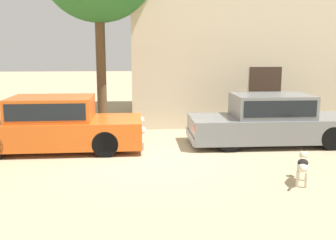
{
  "coord_description": "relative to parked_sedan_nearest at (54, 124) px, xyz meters",
  "views": [
    {
      "loc": [
        -0.04,
        -9.43,
        2.66
      ],
      "look_at": [
        0.66,
        0.2,
        0.9
      ],
      "focal_mm": 41.12,
      "sensor_mm": 36.0,
      "label": 1
    }
  ],
  "objects": [
    {
      "name": "parked_sedan_nearest",
      "position": [
        0.0,
        0.0,
        0.0
      ],
      "size": [
        4.81,
        1.87,
        1.45
      ],
      "rotation": [
        0.0,
        0.0,
        0.02
      ],
      "color": "#D15619",
      "rests_on": "ground_plane"
    },
    {
      "name": "stray_dog_spotted",
      "position": [
        5.56,
        -3.04,
        -0.32
      ],
      "size": [
        0.51,
        1.01,
        0.6
      ],
      "rotation": [
        0.0,
        0.0,
        1.15
      ],
      "color": "beige",
      "rests_on": "ground_plane"
    },
    {
      "name": "parked_sedan_second",
      "position": [
        6.03,
        0.22,
        -0.01
      ],
      "size": [
        4.8,
        1.69,
        1.44
      ],
      "rotation": [
        0.0,
        0.0,
        -0.0
      ],
      "color": "slate",
      "rests_on": "ground_plane"
    },
    {
      "name": "ground_plane",
      "position": [
        2.35,
        -0.84,
        -0.71
      ],
      "size": [
        80.0,
        80.0,
        0.0
      ],
      "primitive_type": "plane",
      "color": "tan"
    },
    {
      "name": "apartment_block",
      "position": [
        8.47,
        5.21,
        3.83
      ],
      "size": [
        12.86,
        5.45,
        9.08
      ],
      "color": "beige",
      "rests_on": "ground_plane"
    }
  ]
}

